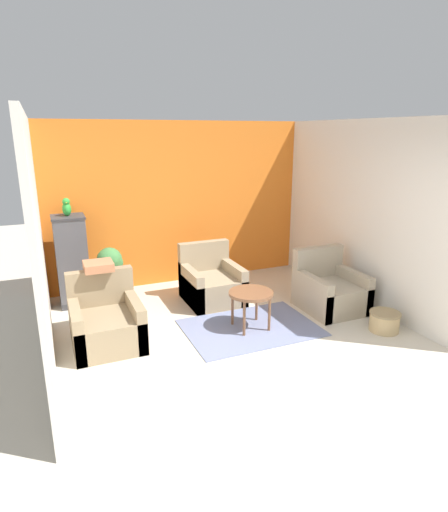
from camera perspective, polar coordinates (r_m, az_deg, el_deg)
ground_plane at (r=4.46m, az=10.01°, el=-18.06°), size 20.00×20.00×0.00m
wall_back_accent at (r=7.24m, az=-5.98°, el=6.94°), size 4.45×0.06×2.67m
wall_left at (r=5.06m, az=-23.54°, el=1.65°), size 0.06×3.76×2.67m
wall_right at (r=6.63m, az=17.81°, el=5.41°), size 0.06×3.76×2.67m
area_rug at (r=5.74m, az=3.53°, el=-9.49°), size 1.71×1.22×0.01m
coffee_table at (r=5.56m, az=3.61°, el=-5.34°), size 0.58×0.58×0.51m
armchair_left at (r=5.41m, az=-15.43°, el=-8.67°), size 0.81×0.87×0.85m
armchair_right at (r=6.42m, az=13.88°, el=-4.55°), size 0.81×0.87×0.85m
armchair_middle at (r=6.53m, az=-1.69°, el=-3.70°), size 0.81×0.87×0.85m
birdcage at (r=6.65m, az=-19.59°, el=-0.63°), size 0.46×0.46×1.35m
parrot at (r=6.48m, az=-20.25°, el=6.09°), size 0.12×0.22×0.26m
potted_plant at (r=6.60m, az=-15.01°, el=-1.19°), size 0.41×0.37×0.85m
wicker_basket at (r=5.97m, az=20.61°, el=-8.08°), size 0.39×0.39×0.26m
throw_pillow at (r=5.49m, az=-16.41°, el=-1.28°), size 0.35×0.35×0.10m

